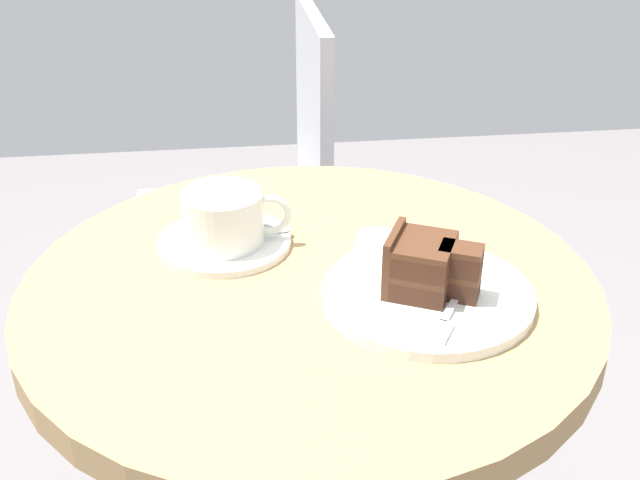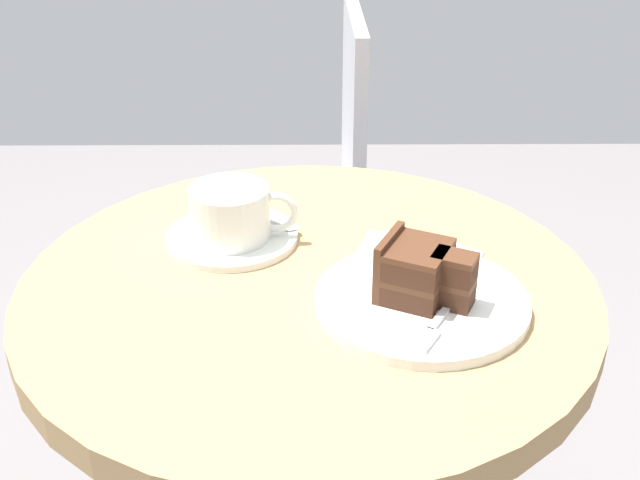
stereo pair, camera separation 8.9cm
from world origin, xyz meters
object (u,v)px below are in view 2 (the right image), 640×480
saucer (232,237)px  fork (438,320)px  teaspoon (272,221)px  napkin (410,262)px  cafe_chair (307,189)px  cake_slice (420,272)px  coffee_cup (231,212)px  cake_plate (421,301)px

saucer → fork: size_ratio=1.18×
saucer → teaspoon: (0.05, 0.03, 0.01)m
teaspoon → fork: (0.18, -0.22, 0.00)m
napkin → cafe_chair: bearing=100.9°
cake_slice → napkin: bearing=88.6°
coffee_cup → cake_plate: 0.26m
cake_plate → fork: 0.05m
coffee_cup → cake_slice: bearing=-34.2°
teaspoon → napkin: size_ratio=0.52×
napkin → fork: bearing=-85.0°
cake_plate → saucer: bearing=145.3°
cake_slice → cake_plate: bearing=-1.3°
cake_slice → napkin: 0.10m
teaspoon → cafe_chair: (0.04, 0.57, -0.22)m
saucer → cafe_chair: cafe_chair is taller
teaspoon → cafe_chair: bearing=121.3°
saucer → coffee_cup: size_ratio=1.24×
saucer → cake_plate: size_ratio=0.71×
fork → napkin: fork is taller
cake_plate → napkin: size_ratio=1.32×
napkin → cafe_chair: (-0.13, 0.65, -0.21)m
saucer → cafe_chair: bearing=81.9°
teaspoon → fork: 0.28m
teaspoon → cake_slice: 0.24m
coffee_cup → cake_plate: bearing=-33.7°
cake_plate → napkin: bearing=91.2°
coffee_cup → teaspoon: bearing=37.7°
saucer → napkin: 0.22m
cake_slice → fork: bearing=-73.4°
coffee_cup → cafe_chair: (0.08, 0.60, -0.25)m
teaspoon → cake_plate: bearing=-11.9°
fork → cafe_chair: size_ratio=0.16×
saucer → cake_plate: cake_plate is taller
coffee_cup → napkin: (0.21, -0.05, -0.04)m
cake_plate → cafe_chair: 0.78m
coffee_cup → napkin: coffee_cup is taller
cake_slice → cafe_chair: cafe_chair is taller
cake_plate → fork: size_ratio=1.68×
cake_plate → fork: fork is taller
napkin → cake_slice: bearing=-91.4°
saucer → cake_slice: (0.21, -0.15, 0.04)m
saucer → cafe_chair: 0.64m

